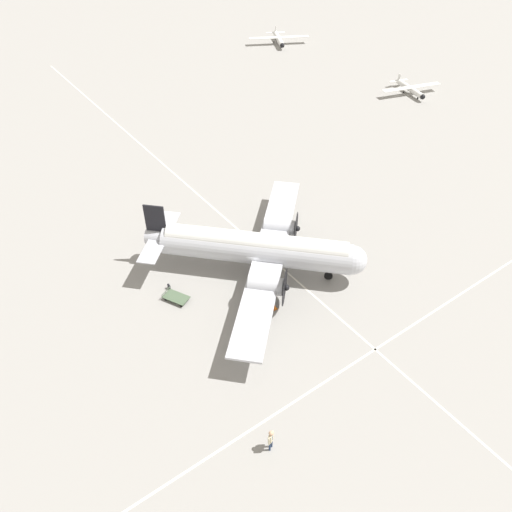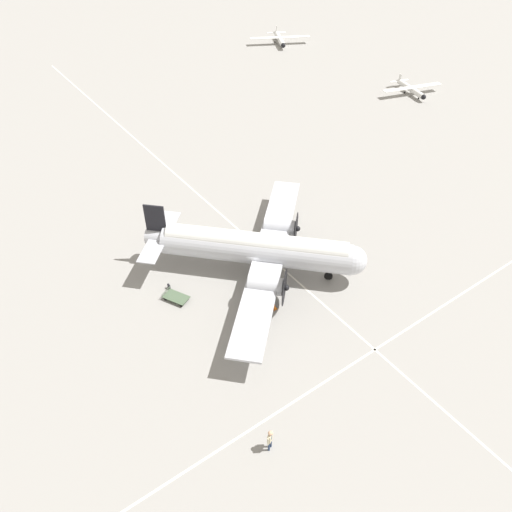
{
  "view_description": "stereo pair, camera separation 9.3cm",
  "coord_description": "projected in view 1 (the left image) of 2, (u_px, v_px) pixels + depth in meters",
  "views": [
    {
      "loc": [
        25.82,
        -18.47,
        28.21
      ],
      "look_at": [
        0.0,
        0.0,
        1.62
      ],
      "focal_mm": 35.0,
      "sensor_mm": 36.0,
      "label": 1
    },
    {
      "loc": [
        25.88,
        -18.4,
        28.21
      ],
      "look_at": [
        0.0,
        0.0,
        1.62
      ],
      "focal_mm": 35.0,
      "sensor_mm": 36.0,
      "label": 2
    }
  ],
  "objects": [
    {
      "name": "light_aircraft_distant",
      "position": [
        279.0,
        39.0,
        88.85
      ],
      "size": [
        7.81,
        9.96,
        2.05
      ],
      "rotation": [
        0.0,
        0.0,
        5.79
      ],
      "color": "white",
      "rests_on": "ground_plane"
    },
    {
      "name": "baggage_cart",
      "position": [
        176.0,
        297.0,
        39.59
      ],
      "size": [
        2.3,
        1.91,
        0.56
      ],
      "rotation": [
        0.0,
        0.0,
        0.47
      ],
      "color": "#4C6047",
      "rests_on": "ground_plane"
    },
    {
      "name": "light_aircraft_taxiing",
      "position": [
        411.0,
        89.0,
        71.33
      ],
      "size": [
        6.94,
        9.11,
        1.81
      ],
      "rotation": [
        0.0,
        0.0,
        6.0
      ],
      "color": "white",
      "rests_on": "ground_plane"
    },
    {
      "name": "suitcase_near_door",
      "position": [
        169.0,
        287.0,
        40.57
      ],
      "size": [
        0.34,
        0.13,
        0.49
      ],
      "color": "#232328",
      "rests_on": "ground_plane"
    },
    {
      "name": "traffic_cone",
      "position": [
        275.0,
        307.0,
        38.86
      ],
      "size": [
        0.37,
        0.37,
        0.48
      ],
      "color": "orange",
      "rests_on": "ground_plane"
    },
    {
      "name": "apron_line_eastwest",
      "position": [
        275.0,
        262.0,
        43.35
      ],
      "size": [
        120.0,
        0.16,
        0.01
      ],
      "color": "silver",
      "rests_on": "ground_plane"
    },
    {
      "name": "airliner_main",
      "position": [
        261.0,
        248.0,
        40.81
      ],
      "size": [
        18.44,
        18.5,
        5.64
      ],
      "rotation": [
        0.0,
        0.0,
        0.77
      ],
      "color": "silver",
      "rests_on": "ground_plane"
    },
    {
      "name": "apron_line_northsouth",
      "position": [
        355.0,
        362.0,
        34.99
      ],
      "size": [
        0.16,
        120.0,
        0.01
      ],
      "color": "silver",
      "rests_on": "ground_plane"
    },
    {
      "name": "ground_plane",
      "position": [
        256.0,
        271.0,
        42.45
      ],
      "size": [
        300.0,
        300.0,
        0.0
      ],
      "primitive_type": "plane",
      "color": "gray"
    },
    {
      "name": "crew_foreground",
      "position": [
        271.0,
        438.0,
        29.36
      ],
      "size": [
        0.37,
        0.56,
        1.82
      ],
      "rotation": [
        0.0,
        0.0,
        -1.09
      ],
      "color": "navy",
      "rests_on": "ground_plane"
    }
  ]
}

